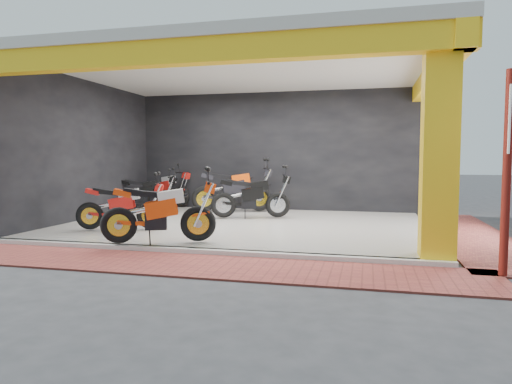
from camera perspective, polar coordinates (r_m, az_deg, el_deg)
ground at (r=8.62m, az=-4.88°, el=-6.41°), size 80.00×80.00×0.00m
showroom_floor at (r=10.50m, az=-1.38°, el=-4.20°), size 8.00×6.00×0.10m
showroom_ceiling at (r=10.58m, az=-1.42°, el=15.19°), size 8.40×6.40×0.20m
back_wall at (r=13.40m, az=2.09°, el=4.91°), size 8.20×0.20×3.50m
left_wall at (r=12.12m, az=-20.52°, el=4.72°), size 0.20×6.20×3.50m
corner_column at (r=7.35m, az=21.95°, el=5.18°), size 0.50×0.50×3.50m
header_beam_front at (r=7.72m, az=-7.52°, el=16.99°), size 8.40×0.30×0.40m
header_beam_right at (r=10.25m, az=21.38°, el=13.55°), size 0.30×6.40×0.40m
floor_kerb at (r=7.67m, az=-7.34°, el=-7.38°), size 8.00×0.20×0.10m
paver_front at (r=6.97m, az=-9.67°, el=-8.88°), size 9.00×1.40×0.03m
paver_right at (r=10.36m, az=25.30°, el=-4.92°), size 1.40×7.00×0.03m
signpost at (r=6.83m, az=28.88°, el=2.98°), size 0.11×0.38×2.74m
moto_hero at (r=8.11m, az=-7.26°, el=-1.80°), size 2.24×1.51×1.28m
moto_row_a at (r=9.74m, az=-13.12°, el=-1.25°), size 2.02×1.27×1.16m
moto_row_b at (r=11.32m, az=2.76°, el=-0.09°), size 2.22×1.33×1.27m
moto_row_c at (r=12.67m, az=0.43°, el=0.75°), size 2.51×1.62×1.44m
moto_row_d at (r=13.09m, az=-11.20°, el=0.18°), size 2.01×1.07×1.17m
moto_row_e at (r=14.05m, az=-9.38°, el=0.72°), size 2.25×1.45×1.29m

